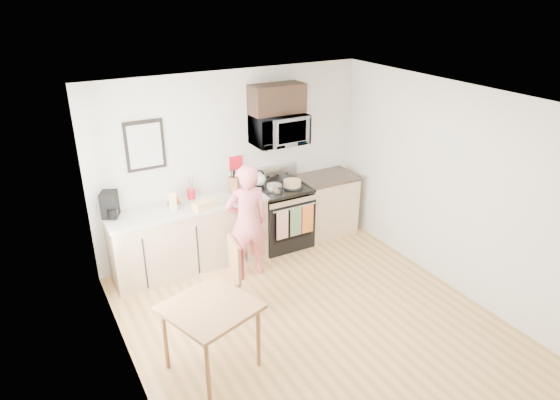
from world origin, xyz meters
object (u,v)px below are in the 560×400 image
person (247,222)px  cake (292,184)px  range (282,217)px  microwave (279,129)px  chair (230,267)px  dining_table (210,313)px

person → cake: (0.95, 0.46, 0.19)m
range → microwave: (-0.00, 0.10, 1.32)m
range → chair: range is taller
microwave → dining_table: bearing=-132.8°
chair → cake: 1.89m
microwave → chair: (-1.36, -1.29, -1.15)m
dining_table → cake: bearing=42.9°
person → dining_table: (-1.09, -1.44, -0.12)m
chair → range: bearing=48.1°
range → microwave: microwave is taller
person → cake: person is taller
person → chair: (-0.53, -0.66, -0.18)m
range → microwave: size_ratio=1.53×
chair → person: bearing=58.0°
microwave → cake: bearing=-52.7°
range → person: 1.04m
range → chair: bearing=-138.8°
microwave → dining_table: microwave is taller
dining_table → cake: size_ratio=2.86×
dining_table → chair: chair is taller
microwave → person: (-0.82, -0.63, -0.97)m
microwave → dining_table: size_ratio=0.86×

